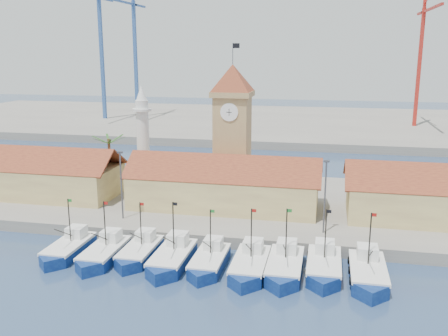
% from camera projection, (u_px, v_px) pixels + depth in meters
% --- Properties ---
extents(ground, '(400.00, 400.00, 0.00)m').
position_uv_depth(ground, '(185.00, 276.00, 52.38)').
color(ground, navy).
rests_on(ground, ground).
extents(quay, '(140.00, 32.00, 1.50)m').
position_uv_depth(quay, '(230.00, 203.00, 75.08)').
color(quay, gray).
rests_on(quay, ground).
extents(terminal, '(240.00, 80.00, 2.00)m').
position_uv_depth(terminal, '(283.00, 123.00, 156.96)').
color(terminal, gray).
rests_on(terminal, ground).
extents(boat_0, '(3.36, 9.20, 6.96)m').
position_uv_depth(boat_0, '(68.00, 250.00, 57.47)').
color(boat_0, navy).
rests_on(boat_0, ground).
extents(boat_1, '(3.42, 9.37, 7.09)m').
position_uv_depth(boat_1, '(103.00, 254.00, 56.11)').
color(boat_1, navy).
rests_on(boat_1, ground).
extents(boat_2, '(3.29, 9.02, 6.82)m').
position_uv_depth(boat_2, '(139.00, 253.00, 56.55)').
color(boat_2, navy).
rests_on(boat_2, ground).
extents(boat_3, '(3.60, 9.87, 7.47)m').
position_uv_depth(boat_3, '(172.00, 259.00, 54.66)').
color(boat_3, navy).
rests_on(boat_3, ground).
extents(boat_4, '(3.30, 9.04, 6.84)m').
position_uv_depth(boat_4, '(209.00, 262.00, 54.02)').
color(boat_4, navy).
rests_on(boat_4, ground).
extents(boat_5, '(3.53, 9.67, 7.32)m').
position_uv_depth(boat_5, '(250.00, 267.00, 52.83)').
color(boat_5, navy).
rests_on(boat_5, ground).
extents(boat_6, '(3.58, 9.82, 7.43)m').
position_uv_depth(boat_6, '(285.00, 268.00, 52.51)').
color(boat_6, navy).
rests_on(boat_6, ground).
extents(boat_7, '(3.53, 9.67, 7.32)m').
position_uv_depth(boat_7, '(324.00, 268.00, 52.56)').
color(boat_7, navy).
rests_on(boat_7, ground).
extents(boat_8, '(3.63, 9.95, 7.53)m').
position_uv_depth(boat_8, '(368.00, 275.00, 50.88)').
color(boat_8, navy).
rests_on(boat_8, ground).
extents(hall_left, '(31.20, 10.13, 7.61)m').
position_uv_depth(hall_left, '(22.00, 178.00, 76.94)').
color(hall_left, '#E1CD7B').
rests_on(hall_left, quay).
extents(hall_center, '(27.04, 10.13, 7.61)m').
position_uv_depth(hall_center, '(224.00, 189.00, 70.53)').
color(hall_center, '#E1CD7B').
rests_on(hall_center, quay).
extents(clock_tower, '(5.80, 5.80, 22.70)m').
position_uv_depth(clock_tower, '(232.00, 127.00, 74.42)').
color(clock_tower, tan).
rests_on(clock_tower, quay).
extents(minaret, '(3.00, 3.00, 16.30)m').
position_uv_depth(minaret, '(143.00, 136.00, 79.84)').
color(minaret, silver).
rests_on(minaret, quay).
extents(palm_tree, '(5.60, 5.03, 8.39)m').
position_uv_depth(palm_tree, '(110.00, 159.00, 79.73)').
color(palm_tree, brown).
rests_on(palm_tree, quay).
extents(lamp_posts, '(80.70, 0.25, 9.03)m').
position_uv_depth(lamp_posts, '(215.00, 187.00, 62.24)').
color(lamp_posts, '#3F3F44').
rests_on(lamp_posts, quay).
extents(crane_blue_far, '(1.00, 34.36, 44.92)m').
position_uv_depth(crane_blue_far, '(99.00, 38.00, 153.18)').
color(crane_blue_far, '#315898').
rests_on(crane_blue_far, terminal).
extents(crane_blue_near, '(1.00, 29.43, 43.38)m').
position_uv_depth(crane_blue_near, '(134.00, 42.00, 158.03)').
color(crane_blue_near, '#315898').
rests_on(crane_blue_near, terminal).
extents(crane_red_right, '(1.00, 34.18, 39.65)m').
position_uv_depth(crane_red_right, '(422.00, 47.00, 137.61)').
color(crane_red_right, '#B2231B').
rests_on(crane_red_right, terminal).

